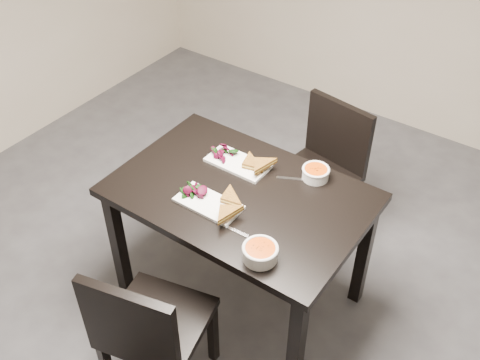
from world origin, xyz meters
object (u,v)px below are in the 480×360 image
at_px(plate_near, 209,204).
at_px(plate_far, 238,163).
at_px(table, 240,207).
at_px(soup_bowl_near, 260,252).
at_px(chair_far, 324,165).
at_px(chair_near, 148,328).
at_px(soup_bowl_far, 316,173).

xyz_separation_m(plate_near, plate_far, (-0.06, 0.32, 0.00)).
xyz_separation_m(table, soup_bowl_near, (0.31, -0.30, 0.14)).
bearing_deg(soup_bowl_near, chair_far, 102.47).
height_order(chair_near, chair_far, same).
relative_size(table, chair_far, 1.41).
xyz_separation_m(chair_near, plate_near, (-0.08, 0.54, 0.27)).
bearing_deg(table, plate_far, 128.21).
bearing_deg(plate_near, plate_far, 101.08).
bearing_deg(chair_near, table, 77.71).
distance_m(soup_bowl_near, plate_far, 0.64).
bearing_deg(soup_bowl_far, plate_near, -124.14).
bearing_deg(plate_far, soup_bowl_far, 19.37).
bearing_deg(soup_bowl_far, soup_bowl_near, -83.33).
bearing_deg(soup_bowl_near, table, 136.21).
distance_m(table, plate_near, 0.20).
height_order(plate_near, plate_far, same).
xyz_separation_m(chair_far, soup_bowl_far, (0.16, -0.43, 0.30)).
height_order(plate_far, soup_bowl_far, soup_bowl_far).
height_order(chair_far, soup_bowl_far, chair_far).
distance_m(plate_near, plate_far, 0.33).
xyz_separation_m(chair_far, soup_bowl_near, (0.22, -1.02, 0.30)).
bearing_deg(chair_far, table, -87.69).
height_order(plate_near, soup_bowl_far, soup_bowl_far).
height_order(chair_near, plate_far, chair_near).
bearing_deg(plate_near, table, 68.27).
bearing_deg(soup_bowl_near, soup_bowl_far, 96.67).
bearing_deg(chair_far, chair_near, -83.78).
distance_m(table, soup_bowl_near, 0.45).
bearing_deg(chair_far, soup_bowl_far, -60.75).
height_order(table, chair_far, chair_far).
bearing_deg(chair_near, plate_near, 84.75).
xyz_separation_m(table, chair_far, (0.09, 0.72, -0.17)).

